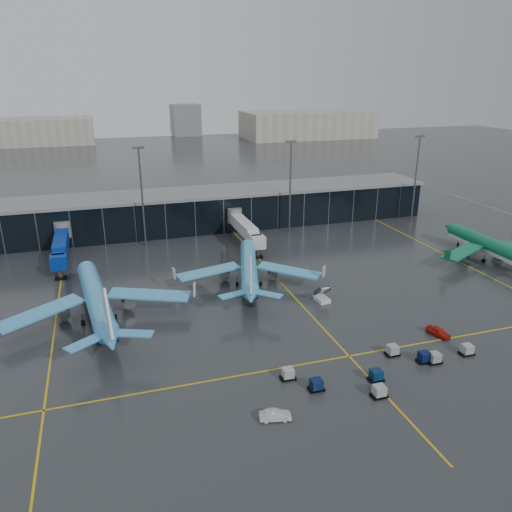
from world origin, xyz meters
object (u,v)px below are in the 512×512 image
object	(u,v)px
airliner_arkefly	(94,286)
mobile_airstair	(322,298)
airliner_klm_near	(249,258)
baggage_carts	(387,367)
airliner_aer_lingus	(490,237)
service_van_white	(275,415)
service_van_red	(438,332)

from	to	relation	value
airliner_arkefly	mobile_airstair	xyz separation A→B (m)	(42.16, -6.05, -5.47)
airliner_klm_near	baggage_carts	size ratio (longest dim) A/B	1.15
airliner_arkefly	airliner_aer_lingus	world-z (taller)	airliner_arkefly
mobile_airstair	service_van_white	distance (m)	37.40
airliner_aer_lingus	service_van_red	xyz separation A→B (m)	(-35.14, -28.60, -4.88)
airliner_aer_lingus	service_van_white	bearing A→B (deg)	-148.52
baggage_carts	service_van_white	xyz separation A→B (m)	(-19.60, -5.41, -0.08)
airliner_arkefly	airliner_aer_lingus	bearing A→B (deg)	-3.53
service_van_red	service_van_white	bearing A→B (deg)	-177.32
airliner_arkefly	mobile_airstair	world-z (taller)	airliner_arkefly
airliner_aer_lingus	baggage_carts	distance (m)	61.17
airliner_klm_near	airliner_aer_lingus	size ratio (longest dim) A/B	1.00
service_van_white	baggage_carts	bearing A→B (deg)	-62.54
airliner_aer_lingus	service_van_white	size ratio (longest dim) A/B	8.87
airliner_arkefly	service_van_white	distance (m)	43.15
service_van_red	airliner_arkefly	bearing A→B (deg)	138.48
service_van_white	airliner_aer_lingus	bearing A→B (deg)	-47.24
baggage_carts	service_van_white	distance (m)	20.33
service_van_red	airliner_klm_near	bearing A→B (deg)	109.31
mobile_airstair	service_van_red	world-z (taller)	mobile_airstair
service_van_white	airliner_arkefly	bearing A→B (deg)	41.91
airliner_klm_near	airliner_aer_lingus	world-z (taller)	airliner_aer_lingus
airliner_aer_lingus	baggage_carts	world-z (taller)	airliner_aer_lingus
airliner_aer_lingus	baggage_carts	size ratio (longest dim) A/B	1.15
baggage_carts	mobile_airstair	world-z (taller)	mobile_airstair
mobile_airstair	airliner_arkefly	bearing A→B (deg)	166.41
airliner_klm_near	service_van_red	distance (m)	40.42
service_van_white	mobile_airstair	bearing A→B (deg)	-21.83
airliner_aer_lingus	mobile_airstair	world-z (taller)	airliner_aer_lingus
airliner_arkefly	service_van_white	xyz separation A→B (m)	(21.31, -37.11, -5.56)
airliner_arkefly	service_van_red	distance (m)	60.75
airliner_arkefly	service_van_red	size ratio (longest dim) A/B	9.44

